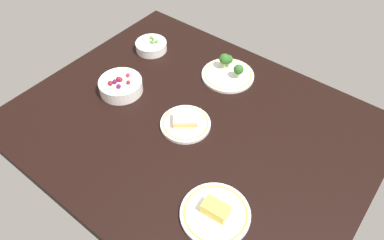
# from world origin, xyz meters

# --- Properties ---
(dining_table) EXTENTS (1.29, 1.03, 0.04)m
(dining_table) POSITION_xyz_m (0.00, 0.00, 0.02)
(dining_table) COLOR black
(dining_table) RESTS_ON ground
(bowl_berries) EXTENTS (0.18, 0.18, 0.07)m
(bowl_berries) POSITION_xyz_m (0.34, 0.03, 0.07)
(bowl_berries) COLOR white
(bowl_berries) RESTS_ON dining_table
(plate_sandwich) EXTENTS (0.19, 0.19, 0.05)m
(plate_sandwich) POSITION_xyz_m (0.01, 0.02, 0.05)
(plate_sandwich) COLOR white
(plate_sandwich) RESTS_ON dining_table
(plate_cheese) EXTENTS (0.22, 0.22, 0.05)m
(plate_cheese) POSITION_xyz_m (-0.29, 0.25, 0.05)
(plate_cheese) COLOR white
(plate_cheese) RESTS_ON dining_table
(plate_broccoli) EXTENTS (0.22, 0.22, 0.08)m
(plate_broccoli) POSITION_xyz_m (0.05, -0.31, 0.06)
(plate_broccoli) COLOR white
(plate_broccoli) RESTS_ON dining_table
(bowl_peas) EXTENTS (0.14, 0.14, 0.05)m
(bowl_peas) POSITION_xyz_m (0.43, -0.25, 0.06)
(bowl_peas) COLOR white
(bowl_peas) RESTS_ON dining_table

